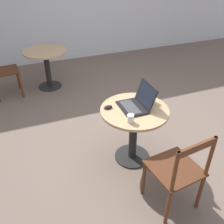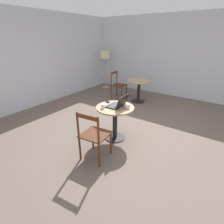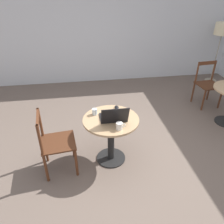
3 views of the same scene
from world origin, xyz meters
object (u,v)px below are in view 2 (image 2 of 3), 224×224
at_px(mug, 128,106).
at_px(mouse, 108,102).
at_px(chair_near_left, 94,136).
at_px(chair_mid_back, 118,85).
at_px(cafe_table_near, 115,115).
at_px(cafe_table_mid, 139,86).
at_px(floor_lamp, 105,56).
at_px(laptop, 117,104).
at_px(drinking_glass, 103,106).

bearing_deg(mug, mouse, 83.99).
relative_size(chair_near_left, chair_mid_back, 1.00).
height_order(cafe_table_near, cafe_table_mid, same).
bearing_deg(cafe_table_near, floor_lamp, 39.73).
bearing_deg(mug, chair_near_left, 168.89).
height_order(cafe_table_mid, chair_mid_back, chair_mid_back).
height_order(cafe_table_mid, mug, mug).
height_order(chair_mid_back, mouse, chair_mid_back).
bearing_deg(mug, floor_lamp, 43.03).
relative_size(cafe_table_mid, laptop, 2.14).
xyz_separation_m(chair_mid_back, laptop, (-2.21, -1.43, 0.30)).
height_order(cafe_table_mid, drinking_glass, drinking_glass).
distance_m(mouse, drinking_glass, 0.35).
height_order(cafe_table_near, mouse, mouse).
height_order(cafe_table_near, laptop, laptop).
xyz_separation_m(cafe_table_near, mug, (0.07, -0.25, 0.23)).
bearing_deg(cafe_table_mid, mug, -158.44).
bearing_deg(floor_lamp, cafe_table_mid, -112.14).
bearing_deg(cafe_table_mid, floor_lamp, 67.86).
relative_size(cafe_table_mid, mouse, 7.65).
height_order(cafe_table_mid, laptop, laptop).
relative_size(chair_near_left, mouse, 9.01).
xyz_separation_m(cafe_table_mid, chair_mid_back, (-0.06, 0.76, -0.07)).
bearing_deg(floor_lamp, mug, -136.97).
xyz_separation_m(cafe_table_near, laptop, (0.03, -0.03, 0.24)).
height_order(chair_mid_back, mug, chair_mid_back).
distance_m(cafe_table_near, laptop, 0.24).
height_order(cafe_table_mid, floor_lamp, floor_lamp).
relative_size(chair_near_left, floor_lamp, 0.61).
bearing_deg(chair_near_left, chair_mid_back, 26.24).
height_order(cafe_table_mid, chair_near_left, chair_near_left).
xyz_separation_m(chair_mid_back, mug, (-2.18, -1.65, 0.30)).
xyz_separation_m(floor_lamp, drinking_glass, (-3.31, -2.43, -0.51)).
bearing_deg(laptop, cafe_table_mid, 16.34).
bearing_deg(cafe_table_mid, mouse, -170.48).
distance_m(cafe_table_mid, mug, 2.42).
distance_m(floor_lamp, drinking_glass, 4.14).
xyz_separation_m(chair_mid_back, floor_lamp, (0.86, 1.18, 0.81)).
bearing_deg(mug, laptop, 99.98).
relative_size(cafe_table_near, mouse, 7.65).
height_order(chair_near_left, chair_mid_back, same).
relative_size(chair_near_left, laptop, 2.52).
distance_m(chair_mid_back, floor_lamp, 1.67).
distance_m(floor_lamp, mouse, 3.81).
bearing_deg(cafe_table_near, drinking_glass, 144.50).
bearing_deg(cafe_table_mid, drinking_glass, -169.03).
relative_size(cafe_table_mid, floor_lamp, 0.52).
bearing_deg(drinking_glass, cafe_table_mid, 10.97).
bearing_deg(chair_near_left, mouse, 21.68).
relative_size(mouse, mug, 0.82).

